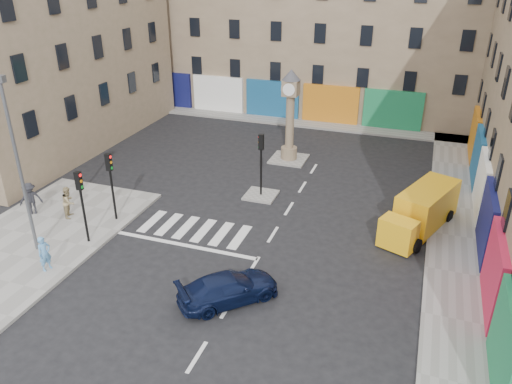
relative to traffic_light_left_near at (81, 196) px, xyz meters
The scene contains 18 objects.
ground 8.71m from the traffic_light_left_near, ahead, with size 120.00×120.00×0.00m, color black.
sidewalk_left 4.31m from the traffic_light_left_near, 140.83° to the right, with size 7.00×16.00×0.15m, color gray.
sidewalk_right 19.79m from the traffic_light_left_near, 29.96° to the left, with size 2.60×30.00×0.15m, color gray.
sidewalk_far 22.56m from the traffic_light_left_near, 78.94° to the left, with size 32.00×2.40×0.15m, color gray.
island_near 10.35m from the traffic_light_left_near, 51.07° to the left, with size 1.80×1.80×0.12m, color gray.
island_far 15.38m from the traffic_light_left_near, 65.46° to the left, with size 2.40×2.40×0.12m, color gray.
building_far 28.74m from the traffic_light_left_near, 81.21° to the left, with size 32.00×10.00×17.00m, color gray.
building_left 16.66m from the traffic_light_left_near, 132.20° to the left, with size 8.00×20.00×15.00m, color #8B745B.
traffic_light_left_near is the anchor object (origin of this frame).
traffic_light_left_far 2.40m from the traffic_light_left_near, 90.00° to the left, with size 0.28×0.22×3.70m.
traffic_light_island 10.03m from the traffic_light_left_near, 51.07° to the left, with size 0.28×0.22×3.70m.
lamp_post 3.21m from the traffic_light_left_near, 143.62° to the right, with size 0.50×0.25×8.30m.
clock_pillar 15.19m from the traffic_light_left_near, 65.45° to the left, with size 1.20×1.20×6.10m.
navy_sedan 8.61m from the traffic_light_left_near, 12.74° to the right, with size 1.71×4.20×1.22m, color black.
yellow_van 16.83m from the traffic_light_left_near, 24.26° to the left, with size 3.75×6.04×2.11m.
pedestrian_blue 3.12m from the traffic_light_left_near, 95.34° to the right, with size 0.60×0.40×1.65m, color #5895CA.
pedestrian_tan 3.47m from the traffic_light_left_near, 143.01° to the left, with size 0.84×0.65×1.72m, color #9C8960.
pedestrian_dark 5.05m from the traffic_light_left_near, 162.55° to the left, with size 1.17×0.67×1.80m, color black.
Camera 1 is at (6.38, -16.93, 12.98)m, focal length 35.00 mm.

